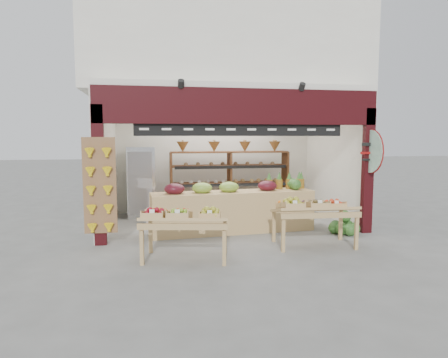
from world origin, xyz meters
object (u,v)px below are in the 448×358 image
Objects in this scene: back_shelving at (230,171)px; cardboard_stack at (168,213)px; mid_counter at (233,210)px; display_table_left at (180,217)px; refrigerator at (141,182)px; display_table_right at (311,207)px; watermelon_pile at (344,226)px.

cardboard_stack is at bearing -151.38° from back_shelving.
mid_counter reaches higher than display_table_left.
mid_counter is (1.35, -1.14, 0.23)m from cardboard_stack.
back_shelving reaches higher than refrigerator.
display_table_left is at bearing -88.48° from cardboard_stack.
cardboard_stack is at bearing 91.52° from display_table_left.
display_table_right is at bearing -44.07° from cardboard_stack.
back_shelving is at bearing -5.00° from refrigerator.
display_table_right is (0.88, -3.40, -0.42)m from back_shelving.
refrigerator reaches higher than mid_counter.
mid_counter is at bearing -50.18° from refrigerator.
back_shelving is 2.19m from mid_counter.
refrigerator reaches higher than cardboard_stack.
cardboard_stack is at bearing 154.26° from watermelon_pile.
cardboard_stack is (0.65, -0.98, -0.65)m from refrigerator.
refrigerator is at bearing 178.59° from back_shelving.
back_shelving is 2.05× the size of display_table_right.
refrigerator is 0.51× the size of mid_counter.
watermelon_pile is (3.63, -1.75, -0.09)m from cardboard_stack.
display_table_left is at bearing -113.03° from back_shelving.
refrigerator is (-2.33, 0.06, -0.26)m from back_shelving.
display_table_right is at bearing -75.47° from back_shelving.
display_table_right reaches higher than watermelon_pile.
display_table_right reaches higher than cardboard_stack.
mid_counter is 1.83m from display_table_right.
mid_counter is (-0.33, -2.05, -0.67)m from back_shelving.
display_table_right is at bearing -145.66° from watermelon_pile.
refrigerator is 2.84× the size of watermelon_pile.
cardboard_stack is at bearing -59.96° from refrigerator.
mid_counter is 5.61× the size of watermelon_pile.
mid_counter is 2.39m from watermelon_pile.
mid_counter reaches higher than display_table_right.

